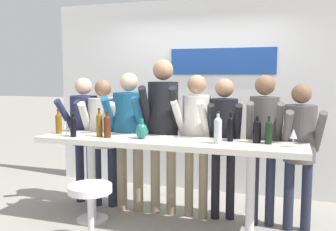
{
  "coord_description": "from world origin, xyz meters",
  "views": [
    {
      "loc": [
        1.24,
        -3.7,
        1.69
      ],
      "look_at": [
        0.0,
        0.09,
        1.24
      ],
      "focal_mm": 40.0,
      "sensor_mm": 36.0,
      "label": 1
    }
  ],
  "objects_px": {
    "wine_bottle_5": "(218,129)",
    "decorative_vase": "(142,130)",
    "wine_bottle_4": "(99,124)",
    "wine_bottle_6": "(107,125)",
    "person_center": "(163,119)",
    "wine_bottle_1": "(73,126)",
    "wine_bottle_7": "(257,130)",
    "wine_bottle_0": "(269,131)",
    "bar_stool": "(91,206)",
    "wine_glass_1": "(66,125)",
    "person_rightmost": "(300,141)",
    "wine_bottle_2": "(230,128)",
    "person_center_right": "(196,129)",
    "person_far_left": "(84,126)",
    "person_far_right": "(264,132)",
    "wine_bottle_3": "(59,122)",
    "person_center_left": "(129,127)",
    "tasting_table": "(165,153)",
    "person_left": "(104,129)",
    "wine_glass_0": "(293,134)",
    "person_right": "(224,132)"
  },
  "relations": [
    {
      "from": "tasting_table",
      "to": "person_far_left",
      "type": "distance_m",
      "value": 1.38
    },
    {
      "from": "person_center_left",
      "to": "wine_bottle_4",
      "type": "distance_m",
      "value": 0.5
    },
    {
      "from": "bar_stool",
      "to": "wine_bottle_7",
      "type": "xyz_separation_m",
      "value": [
        1.49,
        0.74,
        0.7
      ]
    },
    {
      "from": "person_rightmost",
      "to": "wine_glass_0",
      "type": "relative_size",
      "value": 8.95
    },
    {
      "from": "person_far_right",
      "to": "wine_bottle_3",
      "type": "distance_m",
      "value": 2.34
    },
    {
      "from": "wine_bottle_0",
      "to": "wine_bottle_7",
      "type": "height_order",
      "value": "wine_bottle_0"
    },
    {
      "from": "person_center",
      "to": "wine_bottle_3",
      "type": "xyz_separation_m",
      "value": [
        -1.14,
        -0.44,
        -0.04
      ]
    },
    {
      "from": "wine_bottle_6",
      "to": "wine_bottle_2",
      "type": "bearing_deg",
      "value": 8.28
    },
    {
      "from": "wine_bottle_0",
      "to": "person_center_right",
      "type": "bearing_deg",
      "value": 155.72
    },
    {
      "from": "person_center_left",
      "to": "wine_bottle_1",
      "type": "bearing_deg",
      "value": -129.68
    },
    {
      "from": "person_center",
      "to": "wine_bottle_5",
      "type": "xyz_separation_m",
      "value": [
        0.75,
        -0.49,
        -0.02
      ]
    },
    {
      "from": "person_center",
      "to": "wine_bottle_1",
      "type": "height_order",
      "value": "person_center"
    },
    {
      "from": "person_left",
      "to": "wine_bottle_6",
      "type": "height_order",
      "value": "person_left"
    },
    {
      "from": "person_center_right",
      "to": "wine_bottle_0",
      "type": "distance_m",
      "value": 0.91
    },
    {
      "from": "person_center_right",
      "to": "wine_bottle_0",
      "type": "bearing_deg",
      "value": -17.6
    },
    {
      "from": "wine_bottle_2",
      "to": "wine_bottle_4",
      "type": "relative_size",
      "value": 0.98
    },
    {
      "from": "bar_stool",
      "to": "person_far_right",
      "type": "distance_m",
      "value": 1.98
    },
    {
      "from": "bar_stool",
      "to": "wine_bottle_0",
      "type": "height_order",
      "value": "wine_bottle_0"
    },
    {
      "from": "wine_bottle_4",
      "to": "wine_bottle_6",
      "type": "relative_size",
      "value": 1.1
    },
    {
      "from": "person_far_right",
      "to": "decorative_vase",
      "type": "distance_m",
      "value": 1.33
    },
    {
      "from": "wine_bottle_5",
      "to": "decorative_vase",
      "type": "relative_size",
      "value": 1.46
    },
    {
      "from": "person_center_left",
      "to": "person_rightmost",
      "type": "xyz_separation_m",
      "value": [
        1.97,
        -0.0,
        -0.06
      ]
    },
    {
      "from": "tasting_table",
      "to": "person_left",
      "type": "bearing_deg",
      "value": 154.28
    },
    {
      "from": "person_far_left",
      "to": "wine_bottle_0",
      "type": "xyz_separation_m",
      "value": [
        2.32,
        -0.4,
        0.1
      ]
    },
    {
      "from": "tasting_table",
      "to": "person_right",
      "type": "relative_size",
      "value": 1.76
    },
    {
      "from": "person_far_right",
      "to": "wine_bottle_4",
      "type": "bearing_deg",
      "value": -169.61
    },
    {
      "from": "wine_bottle_7",
      "to": "wine_bottle_0",
      "type": "bearing_deg",
      "value": -16.94
    },
    {
      "from": "person_right",
      "to": "wine_bottle_6",
      "type": "relative_size",
      "value": 5.67
    },
    {
      "from": "wine_bottle_4",
      "to": "wine_bottle_7",
      "type": "distance_m",
      "value": 1.7
    },
    {
      "from": "tasting_table",
      "to": "wine_bottle_0",
      "type": "bearing_deg",
      "value": 5.16
    },
    {
      "from": "person_left",
      "to": "wine_bottle_1",
      "type": "xyz_separation_m",
      "value": [
        -0.05,
        -0.61,
        0.13
      ]
    },
    {
      "from": "person_center",
      "to": "wine_bottle_3",
      "type": "relative_size",
      "value": 6.54
    },
    {
      "from": "person_center",
      "to": "wine_bottle_0",
      "type": "xyz_separation_m",
      "value": [
        1.23,
        -0.35,
        -0.04
      ]
    },
    {
      "from": "person_center_left",
      "to": "wine_bottle_1",
      "type": "xyz_separation_m",
      "value": [
        -0.42,
        -0.57,
        0.07
      ]
    },
    {
      "from": "person_rightmost",
      "to": "wine_glass_0",
      "type": "height_order",
      "value": "person_rightmost"
    },
    {
      "from": "person_far_left",
      "to": "wine_glass_1",
      "type": "xyz_separation_m",
      "value": [
        0.14,
        -0.62,
        0.1
      ]
    },
    {
      "from": "person_far_left",
      "to": "wine_glass_1",
      "type": "bearing_deg",
      "value": -65.25
    },
    {
      "from": "person_center",
      "to": "person_rightmost",
      "type": "relative_size",
      "value": 1.17
    },
    {
      "from": "wine_bottle_0",
      "to": "wine_bottle_7",
      "type": "relative_size",
      "value": 1.01
    },
    {
      "from": "person_far_right",
      "to": "decorative_vase",
      "type": "height_order",
      "value": "person_far_right"
    },
    {
      "from": "person_left",
      "to": "person_rightmost",
      "type": "relative_size",
      "value": 1.02
    },
    {
      "from": "person_center_left",
      "to": "wine_bottle_3",
      "type": "bearing_deg",
      "value": -152.58
    },
    {
      "from": "person_center_right",
      "to": "wine_bottle_4",
      "type": "relative_size",
      "value": 5.29
    },
    {
      "from": "bar_stool",
      "to": "wine_glass_1",
      "type": "relative_size",
      "value": 3.52
    },
    {
      "from": "person_center_right",
      "to": "wine_bottle_3",
      "type": "height_order",
      "value": "person_center_right"
    },
    {
      "from": "wine_bottle_1",
      "to": "person_center",
      "type": "bearing_deg",
      "value": 34.51
    },
    {
      "from": "wine_glass_1",
      "to": "person_rightmost",
      "type": "bearing_deg",
      "value": 12.55
    },
    {
      "from": "person_far_left",
      "to": "person_center_right",
      "type": "distance_m",
      "value": 1.49
    },
    {
      "from": "wine_glass_0",
      "to": "wine_bottle_3",
      "type": "bearing_deg",
      "value": 179.61
    },
    {
      "from": "wine_bottle_5",
      "to": "decorative_vase",
      "type": "bearing_deg",
      "value": 177.83
    }
  ]
}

